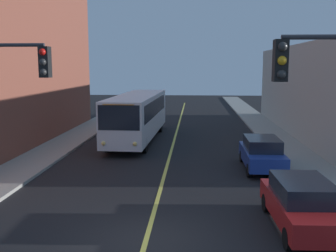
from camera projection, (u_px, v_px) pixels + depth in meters
The scene contains 7 objects.
ground_plane at pixel (146, 241), 11.83m from camera, with size 120.00×120.00×0.00m, color black.
sidewalk_left at pixel (39, 158), 22.17m from camera, with size 2.50×90.00×0.15m, color gray.
sidewalk_right at pixel (303, 162), 21.20m from camera, with size 2.50×90.00×0.15m, color gray.
lane_stripe_center at pixel (173, 144), 26.62m from camera, with size 0.16×60.00×0.01m, color #D8CC4C.
city_bus at pixel (138, 114), 27.77m from camera, with size 2.95×12.22×3.20m.
parked_car_red at pixel (302, 203), 12.58m from camera, with size 1.94×4.45×1.62m.
parked_car_blue at pixel (262, 153), 19.92m from camera, with size 1.83×4.40×1.62m.
Camera 1 is at (1.42, -11.11, 5.17)m, focal length 42.29 mm.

